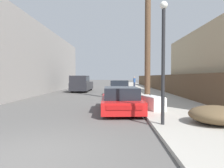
{
  "coord_description": "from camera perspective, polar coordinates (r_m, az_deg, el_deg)",
  "views": [
    {
      "loc": [
        1.95,
        -4.15,
        1.76
      ],
      "look_at": [
        1.63,
        11.03,
        1.2
      ],
      "focal_mm": 32.0,
      "sensor_mm": 36.0,
      "label": 1
    }
  ],
  "objects": [
    {
      "name": "ground_plane",
      "position": [
        4.91,
        -23.67,
        -19.06
      ],
      "size": [
        220.0,
        220.0,
        0.0
      ],
      "primitive_type": "plane",
      "color": "#595654"
    },
    {
      "name": "sidewalk_curb",
      "position": [
        27.9,
        8.09,
        -1.42
      ],
      "size": [
        4.2,
        63.0,
        0.12
      ],
      "primitive_type": "cube",
      "color": "#ADA89E",
      "rests_on": "ground"
    },
    {
      "name": "discarded_fridge",
      "position": [
        10.45,
        11.22,
        -5.16
      ],
      "size": [
        1.15,
        1.96,
        0.68
      ],
      "rotation": [
        0.0,
        0.0,
        0.28
      ],
      "color": "white",
      "rests_on": "sidewalk_curb"
    },
    {
      "name": "parked_sports_car_red",
      "position": [
        10.16,
        2.44,
        -4.63
      ],
      "size": [
        2.11,
        4.64,
        1.24
      ],
      "rotation": [
        0.0,
        0.0,
        0.05
      ],
      "color": "red",
      "rests_on": "ground"
    },
    {
      "name": "car_parked_mid",
      "position": [
        19.15,
        2.14,
        -1.2
      ],
      "size": [
        1.93,
        4.14,
        1.41
      ],
      "rotation": [
        0.0,
        0.0,
        -0.01
      ],
      "color": "silver",
      "rests_on": "ground"
    },
    {
      "name": "pickup_truck",
      "position": [
        23.79,
        -8.71,
        0.09
      ],
      "size": [
        1.95,
        5.86,
        1.88
      ],
      "rotation": [
        0.0,
        0.0,
        3.14
      ],
      "color": "#232328",
      "rests_on": "ground"
    },
    {
      "name": "utility_pole",
      "position": [
        13.91,
        10.16,
        13.83
      ],
      "size": [
        1.8,
        0.38,
        8.82
      ],
      "color": "brown",
      "rests_on": "sidewalk_curb"
    },
    {
      "name": "street_lamp",
      "position": [
        7.06,
        14.44,
        8.67
      ],
      "size": [
        0.26,
        0.26,
        4.18
      ],
      "color": "#232326",
      "rests_on": "sidewalk_curb"
    },
    {
      "name": "brush_pile",
      "position": [
        7.9,
        27.66,
        -7.79
      ],
      "size": [
        1.86,
        1.8,
        0.63
      ],
      "color": "brown",
      "rests_on": "sidewalk_curb"
    },
    {
      "name": "wooden_fence",
      "position": [
        25.91,
        13.0,
        0.45
      ],
      "size": [
        0.08,
        41.56,
        1.85
      ],
      "primitive_type": "cube",
      "color": "brown",
      "rests_on": "sidewalk_curb"
    },
    {
      "name": "building_left_block",
      "position": [
        26.27,
        -23.14,
        5.63
      ],
      "size": [
        7.0,
        23.35,
        6.92
      ],
      "primitive_type": "cube",
      "color": "gray",
      "rests_on": "ground"
    },
    {
      "name": "pedestrian",
      "position": [
        30.22,
        6.41,
        0.57
      ],
      "size": [
        0.34,
        0.34,
        1.65
      ],
      "color": "#282D42",
      "rests_on": "sidewalk_curb"
    }
  ]
}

